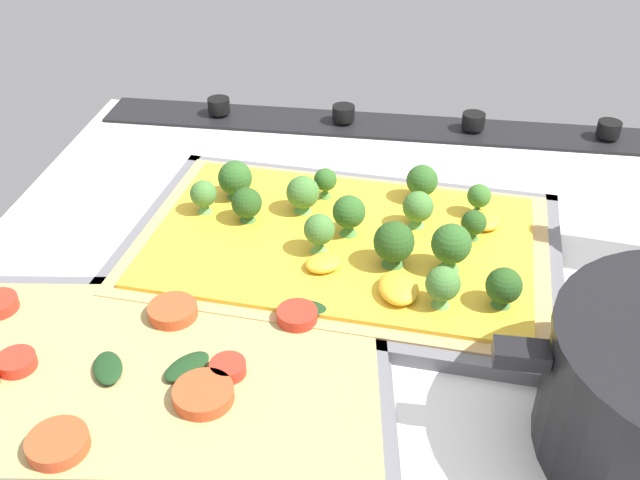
# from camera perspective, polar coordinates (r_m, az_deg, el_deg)

# --- Properties ---
(ground_plane) EXTENTS (0.80, 0.70, 0.03)m
(ground_plane) POSITION_cam_1_polar(r_m,az_deg,el_deg) (0.67, 5.48, -4.23)
(ground_plane) COLOR white
(stove_control_panel) EXTENTS (0.77, 0.07, 0.03)m
(stove_control_panel) POSITION_cam_1_polar(r_m,az_deg,el_deg) (0.93, 6.78, 8.84)
(stove_control_panel) COLOR black
(stove_control_panel) RESTS_ON ground_plane
(baking_tray_front) EXTENTS (0.42, 0.30, 0.01)m
(baking_tray_front) POSITION_cam_1_polar(r_m,az_deg,el_deg) (0.69, 1.64, -0.91)
(baking_tray_front) COLOR slate
(baking_tray_front) RESTS_ON ground_plane
(broccoli_pizza) EXTENTS (0.40, 0.28, 0.06)m
(broccoli_pizza) POSITION_cam_1_polar(r_m,az_deg,el_deg) (0.68, 2.23, 0.14)
(broccoli_pizza) COLOR tan
(broccoli_pizza) RESTS_ON baking_tray_front
(baking_tray_back) EXTENTS (0.39, 0.27, 0.01)m
(baking_tray_back) POSITION_cam_1_polar(r_m,az_deg,el_deg) (0.58, -13.00, -10.37)
(baking_tray_back) COLOR slate
(baking_tray_back) RESTS_ON ground_plane
(veggie_pizza_back) EXTENTS (0.36, 0.24, 0.02)m
(veggie_pizza_back) POSITION_cam_1_polar(r_m,az_deg,el_deg) (0.57, -13.20, -9.80)
(veggie_pizza_back) COLOR tan
(veggie_pizza_back) RESTS_ON baking_tray_back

